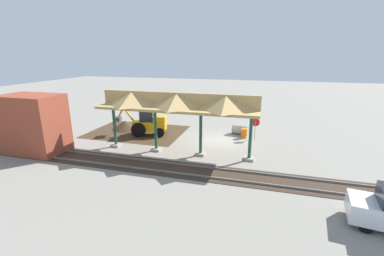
{
  "coord_description": "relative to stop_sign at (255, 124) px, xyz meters",
  "views": [
    {
      "loc": [
        -3.63,
        22.39,
        7.69
      ],
      "look_at": [
        2.04,
        1.94,
        1.6
      ],
      "focal_mm": 24.0,
      "sensor_mm": 36.0,
      "label": 1
    }
  ],
  "objects": [
    {
      "name": "ground_plane",
      "position": [
        3.17,
        1.3,
        -1.46
      ],
      "size": [
        120.0,
        120.0,
        0.0
      ],
      "primitive_type": "plane",
      "color": "gray"
    },
    {
      "name": "dirt_work_zone",
      "position": [
        11.79,
        0.72,
        -1.45
      ],
      "size": [
        9.45,
        7.0,
        0.01
      ],
      "primitive_type": "cube",
      "color": "#42301E",
      "rests_on": "ground"
    },
    {
      "name": "platform_canopy",
      "position": [
        5.86,
        5.18,
        2.71
      ],
      "size": [
        12.53,
        3.2,
        4.9
      ],
      "color": "#9E998E",
      "rests_on": "ground"
    },
    {
      "name": "rail_tracks",
      "position": [
        3.17,
        8.23,
        -1.43
      ],
      "size": [
        60.0,
        2.58,
        0.15
      ],
      "color": "slate",
      "rests_on": "ground"
    },
    {
      "name": "stop_sign",
      "position": [
        0.0,
        0.0,
        0.0
      ],
      "size": [
        0.76,
        0.06,
        2.04
      ],
      "color": "gray",
      "rests_on": "ground"
    },
    {
      "name": "backhoe",
      "position": [
        10.2,
        1.36,
        -0.19
      ],
      "size": [
        5.19,
        2.29,
        2.82
      ],
      "color": "orange",
      "rests_on": "ground"
    },
    {
      "name": "dirt_mound",
      "position": [
        13.51,
        0.1,
        -1.46
      ],
      "size": [
        5.64,
        5.64,
        1.81
      ],
      "primitive_type": "cone",
      "color": "#42301E",
      "rests_on": "ground"
    },
    {
      "name": "concrete_pipe",
      "position": [
        1.45,
        -1.21,
        -0.95
      ],
      "size": [
        1.66,
        1.31,
        1.01
      ],
      "color": "#9E9384",
      "rests_on": "ground"
    },
    {
      "name": "brick_utility_building",
      "position": [
        16.95,
        8.02,
        0.89
      ],
      "size": [
        4.52,
        2.92,
        4.69
      ],
      "primitive_type": "cube",
      "color": "brown",
      "rests_on": "ground"
    },
    {
      "name": "traffic_barrel",
      "position": [
        1.0,
        -0.16,
        -1.01
      ],
      "size": [
        0.56,
        0.56,
        0.9
      ],
      "primitive_type": "cylinder",
      "color": "orange",
      "rests_on": "ground"
    }
  ]
}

